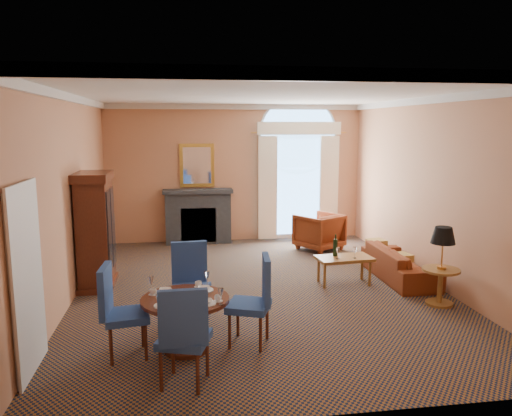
{
  "coord_description": "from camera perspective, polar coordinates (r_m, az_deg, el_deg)",
  "views": [
    {
      "loc": [
        -1.28,
        -7.93,
        2.71
      ],
      "look_at": [
        0.0,
        0.5,
        1.3
      ],
      "focal_mm": 35.0,
      "sensor_mm": 36.0,
      "label": 1
    }
  ],
  "objects": [
    {
      "name": "ground",
      "position": [
        8.48,
        0.51,
        -9.25
      ],
      "size": [
        7.5,
        7.5,
        0.0
      ],
      "primitive_type": "plane",
      "color": "#111C35",
      "rests_on": "ground"
    },
    {
      "name": "room_envelope",
      "position": [
        8.69,
        -0.33,
        8.07
      ],
      "size": [
        6.04,
        7.52,
        3.45
      ],
      "color": "tan",
      "rests_on": "ground"
    },
    {
      "name": "armoire",
      "position": [
        8.82,
        -17.87,
        -2.65
      ],
      "size": [
        0.56,
        0.99,
        1.95
      ],
      "color": "#401A0E",
      "rests_on": "ground"
    },
    {
      "name": "dining_table",
      "position": [
        6.19,
        -8.08,
        -11.57
      ],
      "size": [
        1.07,
        1.07,
        0.87
      ],
      "color": "#401A0E",
      "rests_on": "ground"
    },
    {
      "name": "dining_chair_north",
      "position": [
        7.04,
        -7.65,
        -7.85
      ],
      "size": [
        0.63,
        0.63,
        1.12
      ],
      "rotation": [
        0.0,
        0.0,
        2.81
      ],
      "color": "navy",
      "rests_on": "ground"
    },
    {
      "name": "dining_chair_south",
      "position": [
        5.3,
        -8.26,
        -13.74
      ],
      "size": [
        0.62,
        0.62,
        1.12
      ],
      "rotation": [
        0.0,
        0.0,
        -0.31
      ],
      "color": "navy",
      "rests_on": "ground"
    },
    {
      "name": "dining_chair_east",
      "position": [
        6.3,
        0.14,
        -9.85
      ],
      "size": [
        0.64,
        0.64,
        1.12
      ],
      "rotation": [
        0.0,
        0.0,
        1.19
      ],
      "color": "navy",
      "rests_on": "ground"
    },
    {
      "name": "dining_chair_west",
      "position": [
        6.16,
        -15.65,
        -10.67
      ],
      "size": [
        0.57,
        0.57,
        1.12
      ],
      "rotation": [
        0.0,
        0.0,
        -1.41
      ],
      "color": "navy",
      "rests_on": "ground"
    },
    {
      "name": "sofa",
      "position": [
        9.31,
        16.09,
        -6.13
      ],
      "size": [
        0.75,
        1.91,
        0.56
      ],
      "primitive_type": "imported",
      "rotation": [
        0.0,
        0.0,
        1.57
      ],
      "color": "maroon",
      "rests_on": "ground"
    },
    {
      "name": "armchair",
      "position": [
        11.1,
        7.21,
        -2.68
      ],
      "size": [
        1.2,
        1.21,
        0.8
      ],
      "primitive_type": "imported",
      "rotation": [
        0.0,
        0.0,
        3.7
      ],
      "color": "maroon",
      "rests_on": "ground"
    },
    {
      "name": "coffee_table",
      "position": [
        8.76,
        9.99,
        -5.71
      ],
      "size": [
        0.99,
        0.61,
        0.86
      ],
      "rotation": [
        0.0,
        0.0,
        0.09
      ],
      "color": "#8F5E2A",
      "rests_on": "ground"
    },
    {
      "name": "side_table",
      "position": [
        8.07,
        20.49,
        -5.14
      ],
      "size": [
        0.56,
        0.56,
        1.19
      ],
      "color": "#8F5E2A",
      "rests_on": "ground"
    }
  ]
}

